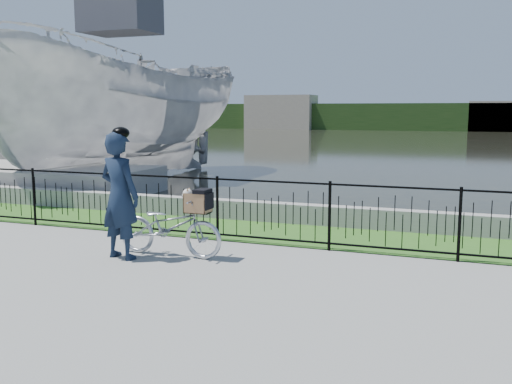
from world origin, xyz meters
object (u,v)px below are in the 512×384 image
at_px(cyclist, 120,195).
at_px(bicycle_rig, 170,226).
at_px(boat_far, 2,142).
at_px(boat_near, 123,109).

bearing_deg(cyclist, bicycle_rig, 30.99).
bearing_deg(bicycle_rig, cyclist, -149.01).
height_order(cyclist, boat_far, cyclist).
relative_size(bicycle_rig, boat_near, 0.15).
bearing_deg(boat_near, bicycle_rig, -52.80).
xyz_separation_m(bicycle_rig, boat_far, (-13.52, 10.48, 0.52)).
bearing_deg(cyclist, boat_near, 122.80).
relative_size(bicycle_rig, cyclist, 0.88).
xyz_separation_m(cyclist, boat_near, (-5.36, 8.32, 1.30)).
bearing_deg(boat_far, cyclist, -40.21).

